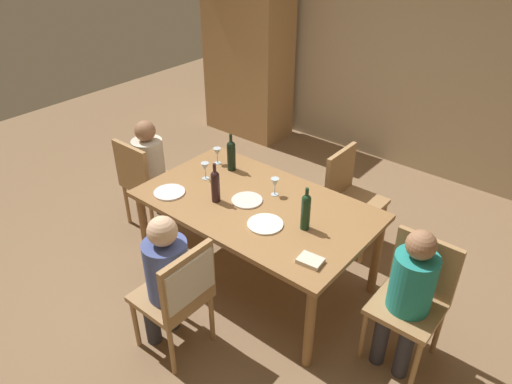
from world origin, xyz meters
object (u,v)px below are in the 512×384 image
at_px(chair_right_end, 414,292).
at_px(person_man_guest, 165,274).
at_px(chair_near, 181,289).
at_px(wine_bottle_tall_green, 306,210).
at_px(dining_table, 256,211).
at_px(dinner_plate_host, 169,192).
at_px(wine_bottle_dark_red, 231,154).
at_px(wine_bottle_short_olive, 215,185).
at_px(chair_left_end, 144,179).
at_px(chair_far_right, 349,193).
at_px(wine_glass_near_right, 205,167).
at_px(person_man_bearded, 152,165).
at_px(dinner_plate_guest_right, 265,224).
at_px(person_woman_host, 409,291).
at_px(wine_glass_centre, 275,183).
at_px(dinner_plate_guest_left, 247,200).
at_px(wine_glass_near_left, 217,153).
at_px(armoire_cabinet, 248,51).

distance_m(chair_right_end, person_man_guest, 1.67).
distance_m(chair_near, wine_bottle_tall_green, 1.01).
bearing_deg(dining_table, dinner_plate_host, -152.32).
bearing_deg(wine_bottle_dark_red, wine_bottle_short_olive, -61.80).
bearing_deg(person_man_guest, chair_left_end, 56.72).
xyz_separation_m(wine_bottle_dark_red, wine_bottle_short_olive, (0.24, -0.45, -0.00)).
bearing_deg(dining_table, chair_far_right, 70.55).
bearing_deg(dining_table, wine_glass_near_right, 177.83).
xyz_separation_m(chair_near, wine_bottle_tall_green, (0.36, 0.89, 0.31)).
relative_size(wine_bottle_short_olive, wine_glass_near_right, 2.21).
xyz_separation_m(person_man_bearded, dinner_plate_guest_right, (1.53, -0.21, 0.13)).
height_order(person_woman_host, wine_glass_centre, person_woman_host).
height_order(wine_bottle_tall_green, dinner_plate_guest_left, wine_bottle_tall_green).
height_order(chair_right_end, wine_bottle_dark_red, wine_bottle_dark_red).
bearing_deg(wine_glass_centre, wine_bottle_dark_red, 170.56).
relative_size(wine_glass_near_left, dinner_plate_guest_left, 0.61).
height_order(person_woman_host, wine_glass_near_right, person_woman_host).
relative_size(person_woman_host, person_man_bearded, 1.00).
distance_m(armoire_cabinet, dinner_plate_guest_left, 3.04).
height_order(chair_left_end, chair_far_right, same).
bearing_deg(chair_near, wine_glass_near_left, 33.65).
height_order(person_man_guest, wine_glass_near_right, person_man_guest).
relative_size(wine_bottle_tall_green, wine_glass_near_left, 2.25).
bearing_deg(wine_bottle_dark_red, dining_table, -28.92).
bearing_deg(wine_glass_near_right, person_woman_host, -1.44).
distance_m(person_woman_host, wine_glass_near_right, 1.88).
distance_m(chair_near, wine_glass_near_right, 1.20).
bearing_deg(person_man_guest, chair_near, -90.00).
distance_m(dining_table, dinner_plate_guest_left, 0.11).
height_order(dining_table, chair_far_right, chair_far_right).
relative_size(dining_table, wine_glass_centre, 12.31).
height_order(person_man_guest, dinner_plate_guest_left, person_man_guest).
xyz_separation_m(dining_table, person_man_bearded, (-1.30, 0.03, -0.05)).
relative_size(wine_glass_centre, dinner_plate_host, 0.59).
height_order(chair_right_end, wine_glass_near_left, chair_right_end).
bearing_deg(chair_right_end, dinner_plate_guest_left, 4.67).
bearing_deg(wine_bottle_dark_red, person_man_guest, -68.25).
bearing_deg(dining_table, person_woman_host, -1.13).
distance_m(dining_table, person_woman_host, 1.30).
xyz_separation_m(armoire_cabinet, dinner_plate_host, (1.39, -2.62, -0.33)).
bearing_deg(armoire_cabinet, dinner_plate_guest_left, -49.97).
distance_m(person_man_guest, wine_bottle_tall_green, 1.06).
xyz_separation_m(chair_left_end, dinner_plate_host, (0.67, -0.24, 0.23)).
bearing_deg(dinner_plate_guest_right, wine_bottle_tall_green, 31.79).
height_order(wine_glass_near_left, wine_glass_near_right, same).
distance_m(person_man_guest, wine_glass_centre, 1.13).
xyz_separation_m(chair_left_end, wine_glass_near_right, (0.73, 0.11, 0.33)).
bearing_deg(chair_left_end, person_woman_host, 1.36).
height_order(chair_right_end, person_man_bearded, person_man_bearded).
xyz_separation_m(chair_right_end, chair_left_end, (-2.59, -0.17, 0.00)).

